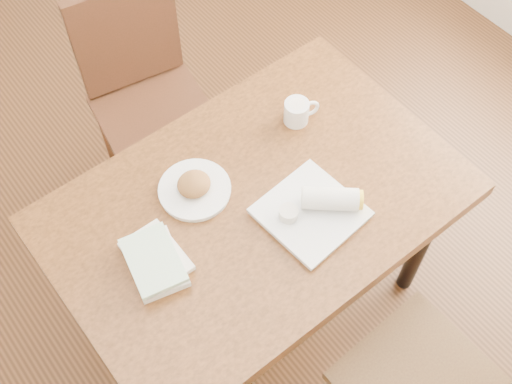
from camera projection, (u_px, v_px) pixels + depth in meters
ground at (256, 300)px, 2.59m from camera, size 4.00×5.00×0.01m
table at (256, 215)px, 2.02m from camera, size 1.25×0.83×0.75m
chair_far at (145, 89)px, 2.47m from camera, size 0.49×0.49×0.95m
plate_scone at (194, 188)px, 1.96m from camera, size 0.22×0.22×0.07m
coffee_mug at (298, 111)px, 2.09m from camera, size 0.12×0.08×0.08m
plate_burrito at (317, 208)px, 1.91m from camera, size 0.30×0.29×0.09m
book_stack at (155, 260)px, 1.82m from camera, size 0.19×0.23×0.05m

